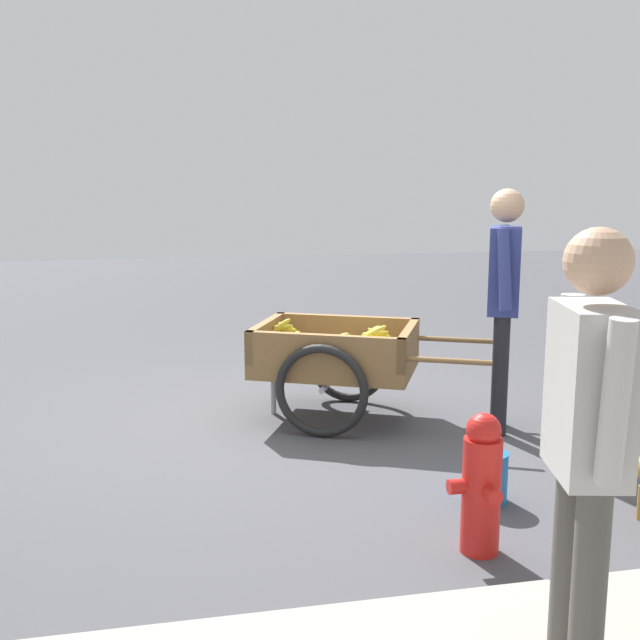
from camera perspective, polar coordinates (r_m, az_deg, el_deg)
name	(u,v)px	position (r m, az deg, el deg)	size (l,w,h in m)	color
ground_plane	(309,429)	(5.44, -0.80, -7.98)	(24.00, 24.00, 0.00)	#47474C
fruit_cart	(337,359)	(5.56, 1.24, -2.91)	(1.82, 1.39, 0.72)	olive
vendor_person	(504,288)	(5.33, 13.36, 2.30)	(0.33, 0.55, 1.65)	black
fire_hydrant	(481,484)	(3.71, 11.77, -11.71)	(0.25, 0.25, 0.67)	red
plastic_bucket	(485,477)	(4.34, 12.03, -11.19)	(0.24, 0.24, 0.27)	#1966B2
bystander_person	(588,427)	(2.62, 19.07, -7.48)	(0.27, 0.53, 1.57)	#4C4742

